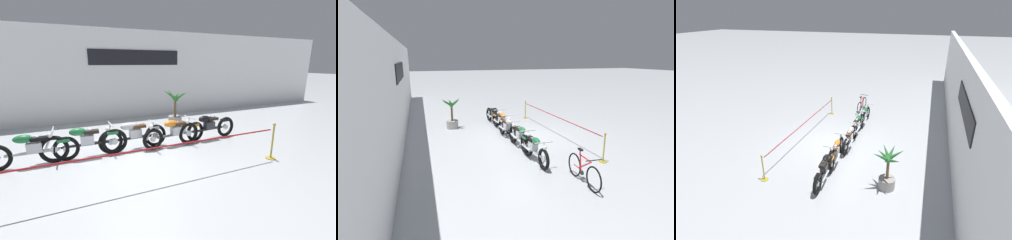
# 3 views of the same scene
# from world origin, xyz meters

# --- Properties ---
(ground_plane) EXTENTS (120.00, 120.00, 0.00)m
(ground_plane) POSITION_xyz_m (0.00, 0.00, 0.00)
(ground_plane) COLOR #B2B7BC
(back_wall) EXTENTS (28.00, 0.29, 4.20)m
(back_wall) POSITION_xyz_m (0.01, 5.12, 2.10)
(back_wall) COLOR white
(back_wall) RESTS_ON ground
(motorcycle_green_0) EXTENTS (2.31, 0.62, 0.93)m
(motorcycle_green_0) POSITION_xyz_m (-2.73, 0.67, 0.47)
(motorcycle_green_0) COLOR black
(motorcycle_green_0) RESTS_ON ground
(motorcycle_green_1) EXTENTS (2.40, 0.62, 0.96)m
(motorcycle_green_1) POSITION_xyz_m (-1.41, 0.64, 0.48)
(motorcycle_green_1) COLOR black
(motorcycle_green_1) RESTS_ON ground
(motorcycle_silver_2) EXTENTS (2.18, 0.62, 0.95)m
(motorcycle_silver_2) POSITION_xyz_m (0.02, 0.71, 0.48)
(motorcycle_silver_2) COLOR black
(motorcycle_silver_2) RESTS_ON ground
(motorcycle_orange_3) EXTENTS (2.33, 0.63, 0.93)m
(motorcycle_orange_3) POSITION_xyz_m (1.36, 0.54, 0.46)
(motorcycle_orange_3) COLOR black
(motorcycle_orange_3) RESTS_ON ground
(motorcycle_black_4) EXTENTS (2.38, 0.62, 0.95)m
(motorcycle_black_4) POSITION_xyz_m (2.66, 0.55, 0.47)
(motorcycle_black_4) COLOR black
(motorcycle_black_4) RESTS_ON ground
(bicycle) EXTENTS (1.73, 0.48, 0.96)m
(bicycle) POSITION_xyz_m (-4.70, 0.01, 0.38)
(bicycle) COLOR black
(bicycle) RESTS_ON ground
(potted_palm_left_of_row) EXTENTS (1.07, 1.06, 1.61)m
(potted_palm_left_of_row) POSITION_xyz_m (2.47, 2.81, 0.69)
(potted_palm_left_of_row) COLOR gray
(potted_palm_left_of_row) RESTS_ON ground
(stanchion_far_left) EXTENTS (7.00, 0.28, 1.05)m
(stanchion_far_left) POSITION_xyz_m (-1.34, -1.55, 0.69)
(stanchion_far_left) COLOR gold
(stanchion_far_left) RESTS_ON ground
(stanchion_mid_left) EXTENTS (0.28, 0.28, 1.05)m
(stanchion_mid_left) POSITION_xyz_m (3.41, -1.55, 0.36)
(stanchion_mid_left) COLOR gold
(stanchion_mid_left) RESTS_ON ground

